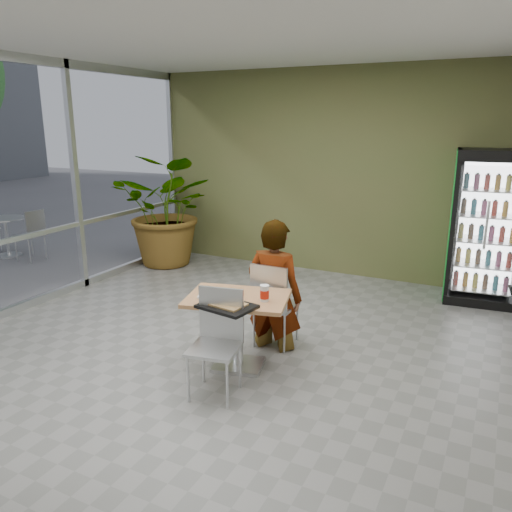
# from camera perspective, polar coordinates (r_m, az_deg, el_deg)

# --- Properties ---
(ground) EXTENTS (7.00, 7.00, 0.00)m
(ground) POSITION_cam_1_polar(r_m,az_deg,el_deg) (5.34, -4.58, -11.58)
(ground) COLOR slate
(ground) RESTS_ON ground
(room_envelope) EXTENTS (6.00, 7.00, 3.20)m
(room_envelope) POSITION_cam_1_polar(r_m,az_deg,el_deg) (4.83, -4.98, 5.61)
(room_envelope) COLOR silver
(room_envelope) RESTS_ON ground
(storefront_frame) EXTENTS (0.10, 7.00, 3.20)m
(storefront_frame) POSITION_cam_1_polar(r_m,az_deg,el_deg) (6.88, -26.98, 6.89)
(storefront_frame) COLOR silver
(storefront_frame) RESTS_ON ground
(dining_table) EXTENTS (1.11, 0.90, 0.75)m
(dining_table) POSITION_cam_1_polar(r_m,az_deg,el_deg) (4.94, -2.10, -6.98)
(dining_table) COLOR tan
(dining_table) RESTS_ON ground
(chair_far) EXTENTS (0.42, 0.43, 0.95)m
(chair_far) POSITION_cam_1_polar(r_m,az_deg,el_deg) (5.36, 1.88, -4.92)
(chair_far) COLOR silver
(chair_far) RESTS_ON ground
(chair_near) EXTENTS (0.49, 0.50, 0.96)m
(chair_near) POSITION_cam_1_polar(r_m,az_deg,el_deg) (4.54, -4.38, -8.77)
(chair_near) COLOR silver
(chair_near) RESTS_ON ground
(seated_woman) EXTENTS (0.63, 0.41, 1.72)m
(seated_woman) POSITION_cam_1_polar(r_m,az_deg,el_deg) (5.40, 2.11, -4.73)
(seated_woman) COLOR black
(seated_woman) RESTS_ON ground
(pizza_plate) EXTENTS (0.31, 0.29, 0.03)m
(pizza_plate) POSITION_cam_1_polar(r_m,az_deg,el_deg) (4.94, -2.67, -4.14)
(pizza_plate) COLOR silver
(pizza_plate) RESTS_ON dining_table
(soda_cup) EXTENTS (0.09, 0.09, 0.16)m
(soda_cup) POSITION_cam_1_polar(r_m,az_deg,el_deg) (4.72, 0.98, -4.30)
(soda_cup) COLOR silver
(soda_cup) RESTS_ON dining_table
(napkin_stack) EXTENTS (0.18, 0.18, 0.02)m
(napkin_stack) POSITION_cam_1_polar(r_m,az_deg,el_deg) (4.87, -5.81, -4.56)
(napkin_stack) COLOR silver
(napkin_stack) RESTS_ON dining_table
(cafeteria_tray) EXTENTS (0.54, 0.43, 0.03)m
(cafeteria_tray) POSITION_cam_1_polar(r_m,az_deg,el_deg) (4.58, -3.35, -5.77)
(cafeteria_tray) COLOR black
(cafeteria_tray) RESTS_ON dining_table
(beverage_fridge) EXTENTS (1.00, 0.80, 2.05)m
(beverage_fridge) POSITION_cam_1_polar(r_m,az_deg,el_deg) (7.32, 24.87, 2.95)
(beverage_fridge) COLOR black
(beverage_fridge) RESTS_ON ground
(potted_plant) EXTENTS (1.88, 1.68, 1.88)m
(potted_plant) POSITION_cam_1_polar(r_m,az_deg,el_deg) (8.56, -9.87, 5.18)
(potted_plant) COLOR #286529
(potted_plant) RESTS_ON ground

